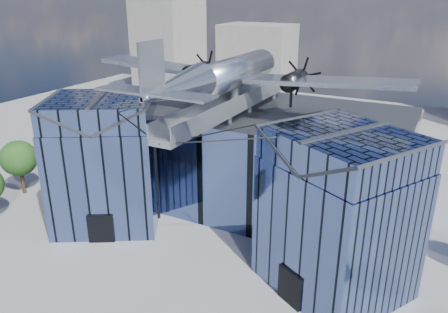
% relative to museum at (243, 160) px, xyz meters
% --- Properties ---
extents(ground_plane, '(120.00, 120.00, 0.00)m').
position_rel_museum_xyz_m(ground_plane, '(-0.00, -5.82, -5.54)').
color(ground_plane, gray).
extents(museum, '(32.88, 24.50, 17.60)m').
position_rel_museum_xyz_m(museum, '(0.00, 0.00, 0.00)').
color(museum, '#465A90').
rests_on(museum, ground).
extents(bg_towers, '(77.00, 24.50, 26.00)m').
position_rel_museum_xyz_m(bg_towers, '(1.45, 44.67, 4.47)').
color(bg_towers, slate).
rests_on(bg_towers, ground).
extents(tree_side_w, '(4.23, 4.23, 5.85)m').
position_rel_museum_xyz_m(tree_side_w, '(-22.63, -6.69, -1.58)').
color(tree_side_w, '#331E14').
rests_on(tree_side_w, ground).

